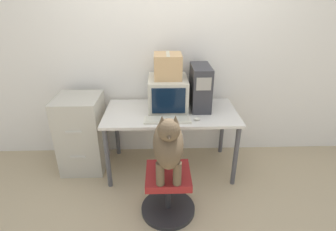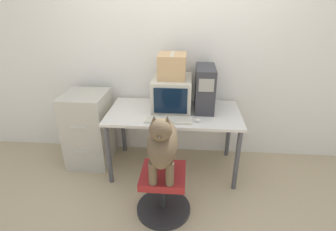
{
  "view_description": "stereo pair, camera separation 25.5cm",
  "coord_description": "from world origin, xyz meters",
  "px_view_note": "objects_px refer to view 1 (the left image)",
  "views": [
    {
      "loc": [
        -0.11,
        -2.24,
        1.91
      ],
      "look_at": [
        -0.04,
        0.07,
        0.83
      ],
      "focal_mm": 28.0,
      "sensor_mm": 36.0,
      "label": 1
    },
    {
      "loc": [
        0.15,
        -2.24,
        1.91
      ],
      "look_at": [
        -0.04,
        0.07,
        0.83
      ],
      "focal_mm": 28.0,
      "sensor_mm": 36.0,
      "label": 2
    }
  ],
  "objects_px": {
    "keyboard": "(167,120)",
    "cardboard_box": "(168,66)",
    "crt_monitor": "(168,93)",
    "office_chair": "(168,192)",
    "filing_cabinet": "(82,133)",
    "dog": "(168,143)",
    "pc_tower": "(200,87)"
  },
  "relations": [
    {
      "from": "office_chair",
      "to": "cardboard_box",
      "type": "xyz_separation_m",
      "value": [
        0.02,
        0.81,
        0.99
      ]
    },
    {
      "from": "pc_tower",
      "to": "keyboard",
      "type": "height_order",
      "value": "pc_tower"
    },
    {
      "from": "office_chair",
      "to": "filing_cabinet",
      "type": "height_order",
      "value": "filing_cabinet"
    },
    {
      "from": "crt_monitor",
      "to": "pc_tower",
      "type": "xyz_separation_m",
      "value": [
        0.36,
        0.0,
        0.06
      ]
    },
    {
      "from": "keyboard",
      "to": "filing_cabinet",
      "type": "bearing_deg",
      "value": 162.52
    },
    {
      "from": "pc_tower",
      "to": "dog",
      "type": "height_order",
      "value": "pc_tower"
    },
    {
      "from": "dog",
      "to": "keyboard",
      "type": "bearing_deg",
      "value": 89.26
    },
    {
      "from": "crt_monitor",
      "to": "filing_cabinet",
      "type": "distance_m",
      "value": 1.1
    },
    {
      "from": "filing_cabinet",
      "to": "cardboard_box",
      "type": "distance_m",
      "value": 1.26
    },
    {
      "from": "crt_monitor",
      "to": "office_chair",
      "type": "distance_m",
      "value": 1.06
    },
    {
      "from": "keyboard",
      "to": "office_chair",
      "type": "height_order",
      "value": "keyboard"
    },
    {
      "from": "keyboard",
      "to": "office_chair",
      "type": "distance_m",
      "value": 0.7
    },
    {
      "from": "keyboard",
      "to": "dog",
      "type": "height_order",
      "value": "dog"
    },
    {
      "from": "crt_monitor",
      "to": "cardboard_box",
      "type": "relative_size",
      "value": 1.54
    },
    {
      "from": "filing_cabinet",
      "to": "cardboard_box",
      "type": "height_order",
      "value": "cardboard_box"
    },
    {
      "from": "keyboard",
      "to": "cardboard_box",
      "type": "distance_m",
      "value": 0.58
    },
    {
      "from": "keyboard",
      "to": "filing_cabinet",
      "type": "height_order",
      "value": "filing_cabinet"
    },
    {
      "from": "crt_monitor",
      "to": "office_chair",
      "type": "bearing_deg",
      "value": -91.54
    },
    {
      "from": "pc_tower",
      "to": "filing_cabinet",
      "type": "relative_size",
      "value": 0.54
    },
    {
      "from": "cardboard_box",
      "to": "keyboard",
      "type": "bearing_deg",
      "value": -92.48
    },
    {
      "from": "office_chair",
      "to": "dog",
      "type": "height_order",
      "value": "dog"
    },
    {
      "from": "crt_monitor",
      "to": "cardboard_box",
      "type": "height_order",
      "value": "cardboard_box"
    },
    {
      "from": "crt_monitor",
      "to": "cardboard_box",
      "type": "distance_m",
      "value": 0.3
    },
    {
      "from": "dog",
      "to": "filing_cabinet",
      "type": "relative_size",
      "value": 0.71
    },
    {
      "from": "keyboard",
      "to": "office_chair",
      "type": "relative_size",
      "value": 0.92
    },
    {
      "from": "pc_tower",
      "to": "filing_cabinet",
      "type": "xyz_separation_m",
      "value": [
        -1.35,
        -0.04,
        -0.53
      ]
    },
    {
      "from": "keyboard",
      "to": "filing_cabinet",
      "type": "xyz_separation_m",
      "value": [
        -0.98,
        0.31,
        -0.31
      ]
    },
    {
      "from": "pc_tower",
      "to": "office_chair",
      "type": "bearing_deg",
      "value": -114.93
    },
    {
      "from": "keyboard",
      "to": "filing_cabinet",
      "type": "relative_size",
      "value": 0.54
    },
    {
      "from": "office_chair",
      "to": "dog",
      "type": "relative_size",
      "value": 0.82
    },
    {
      "from": "dog",
      "to": "filing_cabinet",
      "type": "xyz_separation_m",
      "value": [
        -0.97,
        0.81,
        -0.34
      ]
    },
    {
      "from": "keyboard",
      "to": "dog",
      "type": "xyz_separation_m",
      "value": [
        -0.01,
        -0.5,
        0.03
      ]
    }
  ]
}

